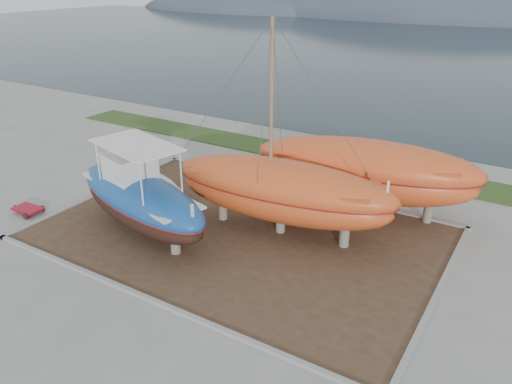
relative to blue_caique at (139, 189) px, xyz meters
The scene contains 10 objects.
ground 4.89m from the blue_caique, 24.08° to the right, with size 140.00×140.00×0.00m, color gray.
dirt_patch 5.06m from the blue_caique, 29.34° to the left, with size 18.00×12.00×0.06m, color #422D1E.
curb_frame 5.04m from the blue_caique, 29.34° to the left, with size 18.60×12.60×0.15m, color gray, non-canonical shape.
grass_strip 14.46m from the blue_caique, 73.89° to the left, with size 44.00×3.00×0.08m, color #284219.
sea 68.38m from the blue_caique, 86.67° to the left, with size 260.00×100.00×0.04m, color #16252D, non-canonical shape.
blue_caique is the anchor object (origin of this frame).
white_dinghy 3.72m from the blue_caique, 119.74° to the left, with size 4.34×1.63×1.30m, color silver, non-canonical shape.
orange_sailboat 6.99m from the blue_caique, 31.69° to the left, with size 10.75×3.17×9.64m, color #CA4B1F, non-canonical shape.
orange_bare_hull 10.97m from the blue_caique, 43.28° to the left, with size 11.24×3.37×3.68m, color #CA4B1F, non-canonical shape.
red_trailer 6.98m from the blue_caique, 166.30° to the right, with size 2.20×1.10×0.31m, color maroon, non-canonical shape.
Camera 1 is at (11.49, -13.18, 11.41)m, focal length 35.00 mm.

